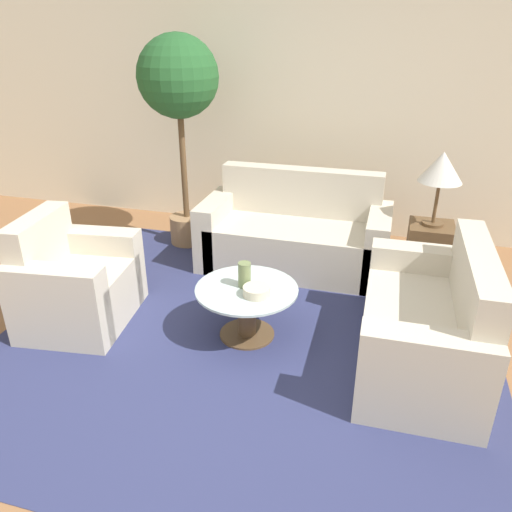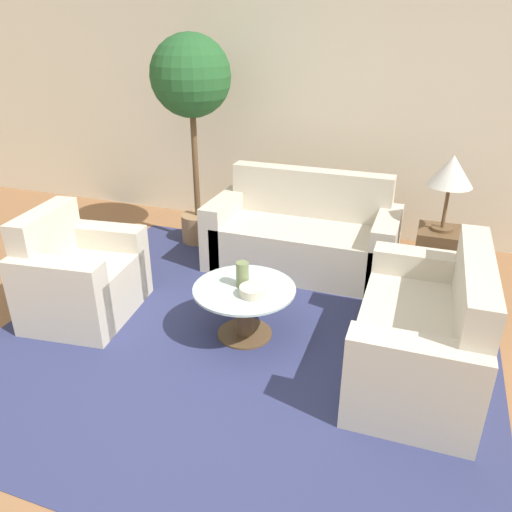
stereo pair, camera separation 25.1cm
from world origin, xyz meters
TOP-DOWN VIEW (x-y plane):
  - ground_plane at (0.00, 0.00)m, footprint 14.00×14.00m
  - wall_back at (0.00, 3.05)m, footprint 10.00×0.06m
  - rug at (0.08, 0.72)m, footprint 3.62×3.45m
  - sofa_main at (0.18, 2.02)m, footprint 1.74×0.79m
  - armchair at (-1.28, 0.58)m, footprint 0.83×0.97m
  - loveseat at (1.37, 0.71)m, footprint 0.77×1.40m
  - coffee_table at (0.08, 0.72)m, footprint 0.75×0.75m
  - side_table at (1.39, 1.98)m, footprint 0.38×0.38m
  - table_lamp at (1.39, 1.98)m, footprint 0.36×0.36m
  - potted_plant at (-1.03, 2.24)m, footprint 0.77×0.77m
  - vase at (0.06, 0.74)m, footprint 0.09×0.09m
  - bowl at (0.18, 0.64)m, footprint 0.20×0.20m

SIDE VIEW (x-z plane):
  - ground_plane at x=0.00m, z-range 0.00..0.00m
  - rug at x=0.08m, z-range 0.00..0.01m
  - coffee_table at x=0.08m, z-range 0.06..0.47m
  - side_table at x=1.39m, z-range 0.00..0.56m
  - loveseat at x=1.37m, z-range -0.14..0.74m
  - sofa_main at x=0.18m, z-range -0.15..0.75m
  - armchair at x=-1.28m, z-range -0.13..0.73m
  - bowl at x=0.18m, z-range 0.41..0.47m
  - vase at x=0.06m, z-range 0.41..0.60m
  - table_lamp at x=1.39m, z-range 0.74..1.38m
  - wall_back at x=0.00m, z-range 0.00..2.60m
  - potted_plant at x=-1.03m, z-range 0.53..2.60m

